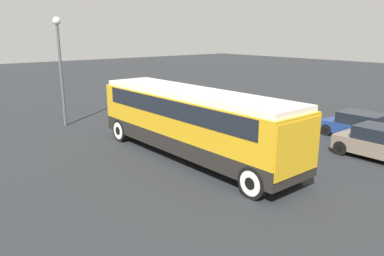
# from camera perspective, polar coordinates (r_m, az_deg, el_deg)

# --- Properties ---
(ground_plane) EXTENTS (120.00, 120.00, 0.00)m
(ground_plane) POSITION_cam_1_polar(r_m,az_deg,el_deg) (16.46, -0.00, -4.52)
(ground_plane) COLOR #26282B
(tour_bus) EXTENTS (10.71, 2.55, 2.98)m
(tour_bus) POSITION_cam_1_polar(r_m,az_deg,el_deg) (15.89, 0.22, 1.56)
(tour_bus) COLOR black
(tour_bus) RESTS_ON ground_plane
(parked_car_mid) EXTENTS (4.05, 1.80, 1.35)m
(parked_car_mid) POSITION_cam_1_polar(r_m,az_deg,el_deg) (21.04, 24.63, 0.23)
(parked_car_mid) COLOR navy
(parked_car_mid) RESTS_ON ground_plane
(lamp_post) EXTENTS (0.44, 0.44, 6.17)m
(lamp_post) POSITION_cam_1_polar(r_m,az_deg,el_deg) (22.73, -19.52, 10.22)
(lamp_post) COLOR #515156
(lamp_post) RESTS_ON ground_plane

